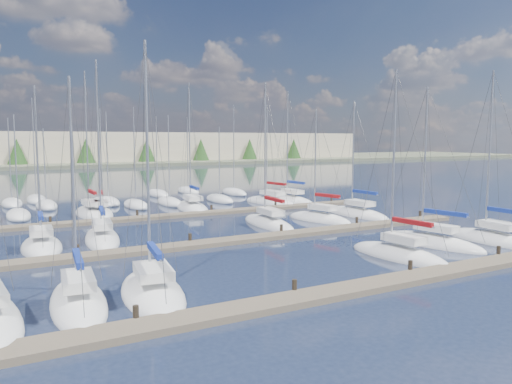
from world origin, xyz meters
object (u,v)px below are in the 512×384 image
sailboat_g (493,239)px  sailboat_f (431,242)px  sailboat_n (91,213)px  sailboat_m (357,214)px  sailboat_c (152,292)px  sailboat_q (270,202)px  sailboat_p (192,207)px  sailboat_h (42,246)px  sailboat_r (290,200)px  sailboat_l (319,219)px  sailboat_o (101,214)px  sailboat_i (102,238)px  sailboat_k (268,223)px  sailboat_b (78,303)px  sailboat_d (399,255)px

sailboat_g → sailboat_f: sailboat_g is taller
sailboat_n → sailboat_m: bearing=-29.6°
sailboat_f → sailboat_c: 21.88m
sailboat_q → sailboat_p: bearing=172.2°
sailboat_m → sailboat_g: bearing=-89.3°
sailboat_h → sailboat_c: bearing=-71.6°
sailboat_r → sailboat_l: sailboat_r is taller
sailboat_g → sailboat_q: bearing=98.5°
sailboat_m → sailboat_c: bearing=-150.1°
sailboat_o → sailboat_i: sailboat_i is taller
sailboat_h → sailboat_k: bearing=5.5°
sailboat_i → sailboat_b: bearing=-96.9°
sailboat_g → sailboat_i: (-26.00, 14.98, 0.01)m
sailboat_p → sailboat_f: bearing=-64.0°
sailboat_l → sailboat_d: sailboat_d is taller
sailboat_l → sailboat_h: sailboat_h is taller
sailboat_n → sailboat_c: (-2.61, -29.06, -0.02)m
sailboat_f → sailboat_d: sailboat_d is taller
sailboat_i → sailboat_c: size_ratio=1.09×
sailboat_m → sailboat_d: 18.40m
sailboat_d → sailboat_i: bearing=131.8°
sailboat_d → sailboat_q: bearing=71.6°
sailboat_q → sailboat_h: bearing=-161.1°
sailboat_f → sailboat_h: 28.36m
sailboat_r → sailboat_c: 39.00m
sailboat_m → sailboat_l: size_ratio=1.09×
sailboat_h → sailboat_r: bearing=29.0°
sailboat_g → sailboat_h: bearing=157.4°
sailboat_l → sailboat_b: bearing=-163.2°
sailboat_n → sailboat_k: size_ratio=1.14×
sailboat_p → sailboat_h: sailboat_p is taller
sailboat_n → sailboat_l: bearing=-37.8°
sailboat_o → sailboat_m: 26.17m
sailboat_d → sailboat_p: (-3.27, 28.26, -0.00)m
sailboat_b → sailboat_l: bearing=36.5°
sailboat_c → sailboat_k: (15.48, 14.75, 0.01)m
sailboat_r → sailboat_k: sailboat_r is taller
sailboat_q → sailboat_o: bearing=172.8°
sailboat_g → sailboat_c: (-26.78, -0.15, -0.00)m
sailboat_r → sailboat_i: bearing=-155.4°
sailboat_k → sailboat_m: bearing=8.4°
sailboat_b → sailboat_p: sailboat_p is taller
sailboat_o → sailboat_k: sailboat_k is taller
sailboat_g → sailboat_o: size_ratio=1.13×
sailboat_f → sailboat_c: bearing=175.0°
sailboat_n → sailboat_p: (10.84, -0.89, -0.01)m
sailboat_c → sailboat_p: bearing=73.0°
sailboat_g → sailboat_d: 10.07m
sailboat_f → sailboat_m: 14.52m
sailboat_g → sailboat_d: sailboat_g is taller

